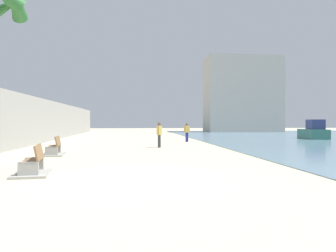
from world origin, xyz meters
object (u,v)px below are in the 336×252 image
(person_standing, at_px, (187,131))
(boat_nearest, at_px, (314,132))
(bench_near, at_px, (33,167))
(bench_far, at_px, (54,151))
(person_walking, at_px, (159,133))

(person_standing, height_order, boat_nearest, boat_nearest)
(bench_near, height_order, bench_far, same)
(bench_far, distance_m, person_walking, 7.49)
(bench_far, bearing_deg, boat_nearest, 33.63)
(bench_near, xyz_separation_m, boat_nearest, (20.94, 21.15, 0.50))
(bench_near, bearing_deg, bench_far, 96.54)
(person_walking, relative_size, person_standing, 1.05)
(bench_far, xyz_separation_m, person_walking, (5.79, 4.68, 0.75))
(bench_near, distance_m, boat_nearest, 29.77)
(person_standing, distance_m, boat_nearest, 13.58)
(bench_near, distance_m, bench_far, 6.75)
(bench_far, height_order, boat_nearest, boat_nearest)
(bench_near, xyz_separation_m, person_walking, (5.02, 11.39, 0.75))
(bench_near, relative_size, person_walking, 1.32)
(boat_nearest, bearing_deg, person_standing, -164.94)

